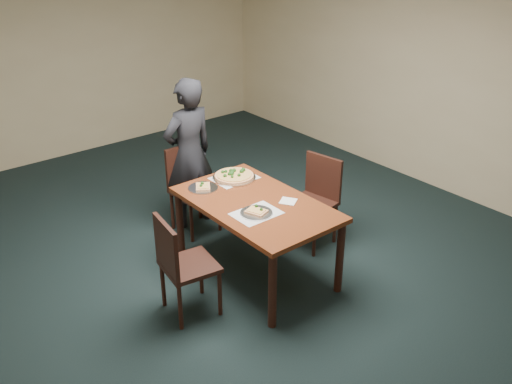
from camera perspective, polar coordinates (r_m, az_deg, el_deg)
ground at (r=5.40m, az=-0.23°, el=-8.55°), size 8.00×8.00×0.00m
room_shell at (r=4.63m, az=-0.27°, el=9.40°), size 8.00×8.00×8.00m
dining_table at (r=5.13m, az=-0.00°, el=-1.92°), size 0.90×1.50×0.75m
chair_far at (r=6.02m, az=-6.59°, el=0.84°), size 0.43×0.43×0.91m
chair_left at (r=4.72m, az=-7.56°, el=-6.93°), size 0.48×0.48×0.91m
chair_right at (r=5.76m, az=6.04°, el=-0.35°), size 0.49×0.49×0.91m
diner at (r=6.00m, az=-6.73°, el=3.82°), size 0.61×0.41×1.62m
placemat_main at (r=5.55m, az=-2.19°, el=1.42°), size 0.42×0.32×0.00m
placemat_near at (r=4.90m, az=0.04°, el=-2.15°), size 0.40×0.30×0.00m
pizza_pan at (r=5.55m, az=-2.20°, el=1.63°), size 0.42×0.42×0.07m
slice_plate_near at (r=4.90m, az=0.04°, el=-2.02°), size 0.28×0.28×0.06m
slice_plate_far at (r=5.36m, az=-5.32°, el=0.48°), size 0.28×0.28×0.06m
napkin at (r=5.11m, az=3.24°, el=-0.93°), size 0.19×0.19×0.01m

